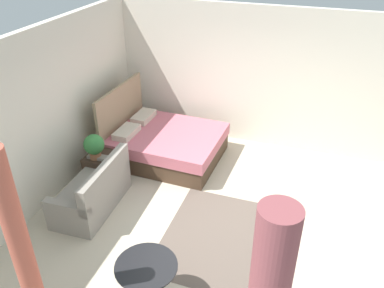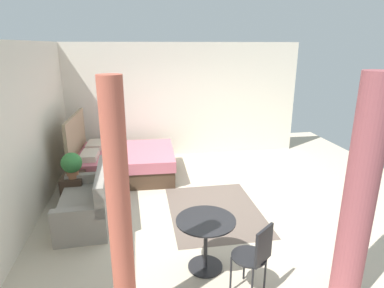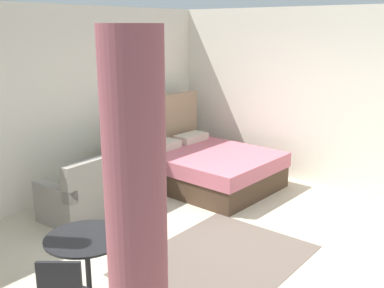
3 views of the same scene
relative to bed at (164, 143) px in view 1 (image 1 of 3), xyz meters
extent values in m
cube|color=beige|center=(-1.51, -1.52, -0.33)|extent=(8.51, 8.82, 0.02)
cube|color=silver|center=(-1.51, 1.38, 1.08)|extent=(8.51, 0.12, 2.81)
cube|color=silver|center=(1.25, -1.52, 1.08)|extent=(0.12, 5.82, 2.81)
cube|color=#66564C|center=(-1.85, -1.60, -0.32)|extent=(2.02, 1.53, 0.01)
cube|color=#473323|center=(0.00, -0.08, -0.15)|extent=(1.68, 2.02, 0.34)
cube|color=#C66675|center=(0.00, -0.08, 0.13)|extent=(1.72, 2.06, 0.23)
cube|color=#997F60|center=(0.03, 0.93, 0.37)|extent=(1.67, 0.12, 1.37)
cube|color=beige|center=(-0.33, 0.63, 0.30)|extent=(0.59, 0.34, 0.12)
cube|color=beige|center=(0.38, 0.60, 0.30)|extent=(0.59, 0.34, 0.12)
cube|color=gray|center=(-1.82, 0.55, -0.12)|extent=(1.47, 0.80, 0.40)
cube|color=gray|center=(-1.81, 0.24, 0.31)|extent=(1.45, 0.19, 0.47)
cube|color=gray|center=(-1.17, 0.57, 0.16)|extent=(0.17, 0.75, 0.16)
cube|color=gray|center=(-2.47, 0.52, 0.16)|extent=(0.17, 0.75, 0.16)
cube|color=#38281E|center=(-1.07, 0.84, -0.07)|extent=(0.53, 0.38, 0.51)
cylinder|color=#935B3D|center=(-1.17, 0.81, 0.25)|extent=(0.20, 0.20, 0.12)
sphere|color=#387F3D|center=(-1.17, 0.81, 0.46)|extent=(0.36, 0.36, 0.36)
cylinder|color=black|center=(-3.26, -1.13, 0.01)|extent=(0.05, 0.05, 0.67)
cylinder|color=black|center=(-3.26, -1.13, 0.36)|extent=(0.74, 0.74, 0.02)
cylinder|color=#C15B47|center=(-4.01, -0.17, 0.94)|extent=(0.21, 0.21, 2.52)
camera|label=1|loc=(-6.12, -2.69, 3.90)|focal=36.79mm
camera|label=2|loc=(-6.68, -0.38, 2.42)|focal=30.10mm
camera|label=3|loc=(-5.48, -4.14, 2.18)|focal=41.60mm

